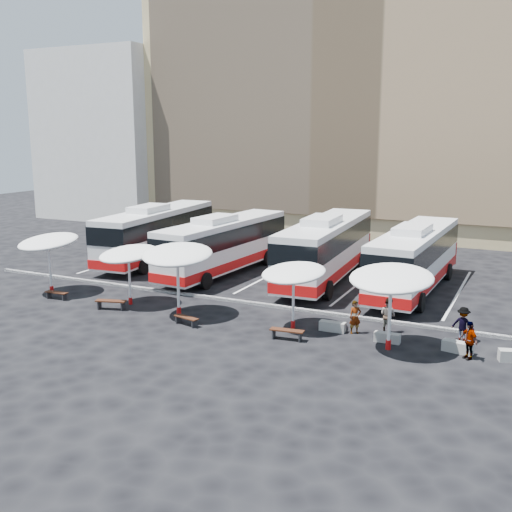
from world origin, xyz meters
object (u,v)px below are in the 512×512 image
at_px(sunshade_3, 294,273).
at_px(passenger_2, 469,340).
at_px(passenger_3, 463,324).
at_px(sunshade_1, 128,254).
at_px(bus_2, 326,247).
at_px(passenger_1, 388,315).
at_px(bus_0, 157,232).
at_px(wood_bench_1, 111,302).
at_px(conc_bench_0, 332,326).
at_px(wood_bench_3, 287,332).
at_px(bus_1, 224,243).
at_px(sunshade_4, 391,279).
at_px(sunshade_0, 48,242).
at_px(wood_bench_0, 57,294).
at_px(passenger_0, 355,317).
at_px(bus_3, 415,256).
at_px(conc_bench_2, 458,347).
at_px(sunshade_2, 177,255).
at_px(wood_bench_2, 186,319).
at_px(conc_bench_1, 387,338).

xyz_separation_m(sunshade_3, passenger_2, (8.21, -0.56, -1.94)).
bearing_deg(passenger_3, sunshade_1, 15.40).
bearing_deg(passenger_3, bus_2, -31.48).
height_order(sunshade_3, passenger_3, sunshade_3).
bearing_deg(passenger_1, bus_2, -28.24).
relative_size(bus_0, bus_2, 0.99).
distance_m(wood_bench_1, conc_bench_0, 12.07).
bearing_deg(passenger_2, wood_bench_3, -127.04).
distance_m(bus_0, bus_1, 6.70).
relative_size(sunshade_1, sunshade_4, 1.06).
relative_size(sunshade_0, wood_bench_0, 2.94).
bearing_deg(passenger_0, bus_3, 45.33).
distance_m(conc_bench_2, passenger_1, 3.69).
height_order(bus_0, wood_bench_3, bus_0).
bearing_deg(bus_2, sunshade_2, -115.72).
relative_size(bus_0, bus_3, 1.04).
bearing_deg(sunshade_4, conc_bench_0, 156.71).
distance_m(sunshade_4, wood_bench_2, 10.29).
bearing_deg(wood_bench_2, sunshade_3, 20.89).
height_order(sunshade_3, wood_bench_3, sunshade_3).
xyz_separation_m(bus_0, sunshade_4, (20.02, -11.30, 1.05)).
bearing_deg(bus_2, sunshade_0, -146.77).
bearing_deg(sunshade_0, sunshade_1, 0.44).
bearing_deg(sunshade_1, bus_2, 51.59).
bearing_deg(wood_bench_1, wood_bench_2, -5.95).
xyz_separation_m(bus_0, conc_bench_1, (19.76, -10.41, -1.94)).
bearing_deg(passenger_1, bus_1, -3.49).
xyz_separation_m(sunshade_0, conc_bench_2, (23.20, 0.13, -2.83)).
bearing_deg(wood_bench_2, conc_bench_1, 10.98).
bearing_deg(sunshade_0, wood_bench_1, -12.81).
height_order(bus_1, sunshade_4, bus_1).
xyz_separation_m(wood_bench_3, conc_bench_2, (7.32, 1.71, -0.13)).
distance_m(bus_0, conc_bench_1, 22.42).
bearing_deg(passenger_2, wood_bench_0, -133.97).
xyz_separation_m(bus_0, sunshade_0, (-0.37, -10.50, 0.91)).
relative_size(wood_bench_0, conc_bench_1, 1.22).
xyz_separation_m(sunshade_1, passenger_0, (12.69, 0.59, -2.05)).
xyz_separation_m(sunshade_0, conc_bench_1, (20.13, 0.09, -2.86)).
bearing_deg(conc_bench_2, sunshade_0, -179.68).
height_order(bus_0, sunshade_1, bus_0).
height_order(bus_2, sunshade_1, bus_2).
distance_m(bus_0, bus_3, 19.03).
bearing_deg(conc_bench_0, bus_2, 110.93).
relative_size(bus_2, passenger_2, 8.29).
distance_m(sunshade_0, passenger_2, 23.81).
bearing_deg(conc_bench_1, passenger_3, 27.99).
distance_m(wood_bench_0, conc_bench_1, 18.84).
height_order(bus_1, passenger_1, bus_1).
bearing_deg(bus_0, conc_bench_1, -32.56).
bearing_deg(bus_0, wood_bench_2, -55.08).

